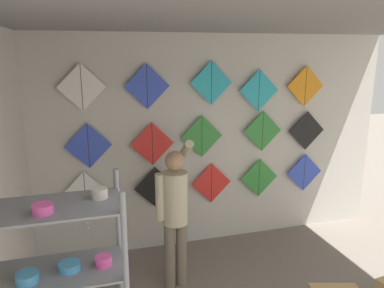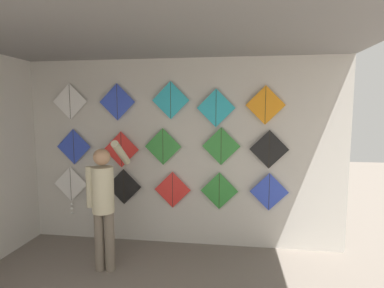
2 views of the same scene
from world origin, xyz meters
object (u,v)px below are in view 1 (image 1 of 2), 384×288
object	(u,v)px
kite_7	(202,136)
kite_10	(82,87)
kite_4	(304,172)
kite_12	(211,83)
kite_3	(259,178)
kite_9	(306,131)
kite_11	(147,86)
kite_1	(155,187)
kite_6	(152,144)
kite_14	(306,86)
kite_13	(259,90)
shopkeeper	(175,207)
kite_2	(211,183)
kite_8	(263,131)
kite_0	(85,196)
kite_5	(88,146)

from	to	relation	value
kite_7	kite_10	world-z (taller)	kite_10
kite_4	kite_12	bearing A→B (deg)	180.00
kite_3	kite_9	xyz separation A→B (m)	(0.70, 0.00, 0.63)
kite_11	kite_12	xyz separation A→B (m)	(0.82, 0.00, 0.02)
kite_1	kite_9	world-z (taller)	kite_9
kite_6	kite_14	distance (m)	2.23
kite_4	kite_11	size ratio (longest dim) A/B	1.00
kite_13	kite_3	bearing A→B (deg)	0.00
shopkeeper	kite_2	xyz separation A→B (m)	(0.71, 0.85, -0.09)
kite_2	kite_8	bearing A→B (deg)	0.00
kite_0	kite_9	xyz separation A→B (m)	(3.04, 0.00, 0.64)
kite_4	kite_9	distance (m)	0.62
kite_1	kite_4	xyz separation A→B (m)	(2.19, 0.00, 0.00)
kite_4	kite_3	bearing A→B (deg)	180.00
kite_7	kite_11	size ratio (longest dim) A/B	1.00
kite_1	kite_7	xyz separation A→B (m)	(0.62, 0.00, 0.63)
kite_5	kite_8	world-z (taller)	kite_8
kite_0	kite_3	world-z (taller)	kite_0
kite_2	kite_6	size ratio (longest dim) A/B	1.00
kite_7	kite_14	world-z (taller)	kite_14
kite_14	kite_0	bearing A→B (deg)	-179.98
kite_10	kite_1	bearing A→B (deg)	0.00
kite_1	kite_12	size ratio (longest dim) A/B	1.00
kite_8	kite_13	size ratio (longest dim) A/B	1.00
shopkeeper	kite_4	world-z (taller)	shopkeeper
shopkeeper	kite_11	xyz separation A→B (m)	(-0.13, 0.85, 1.22)
kite_10	kite_14	bearing A→B (deg)	0.00
kite_0	kite_12	xyz separation A→B (m)	(1.62, 0.00, 1.34)
kite_12	kite_11	bearing A→B (deg)	180.00
kite_4	kite_5	size ratio (longest dim) A/B	1.00
kite_7	kite_8	xyz separation A→B (m)	(0.86, 0.00, 0.02)
kite_0	kite_3	distance (m)	2.34
kite_7	kite_13	xyz separation A→B (m)	(0.78, 0.00, 0.57)
shopkeeper	kite_11	distance (m)	1.49
kite_7	kite_12	size ratio (longest dim) A/B	1.00
kite_6	kite_14	xyz separation A→B (m)	(2.13, 0.00, 0.66)
kite_6	kite_14	bearing A→B (deg)	0.00
kite_2	kite_14	distance (m)	1.84
kite_4	kite_11	bearing A→B (deg)	180.00
kite_0	kite_10	xyz separation A→B (m)	(0.05, 0.00, 1.33)
kite_3	kite_5	bearing A→B (deg)	180.00
kite_9	kite_13	distance (m)	0.96
kite_1	kite_2	bearing A→B (deg)	0.00
kite_10	kite_13	xyz separation A→B (m)	(2.24, 0.00, -0.10)
kite_3	kite_12	bearing A→B (deg)	180.00
kite_10	kite_7	bearing A→B (deg)	0.00
kite_10	kite_14	world-z (taller)	kite_10
kite_10	kite_13	bearing A→B (deg)	0.00
shopkeeper	kite_4	distance (m)	2.29
kite_13	kite_5	bearing A→B (deg)	180.00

